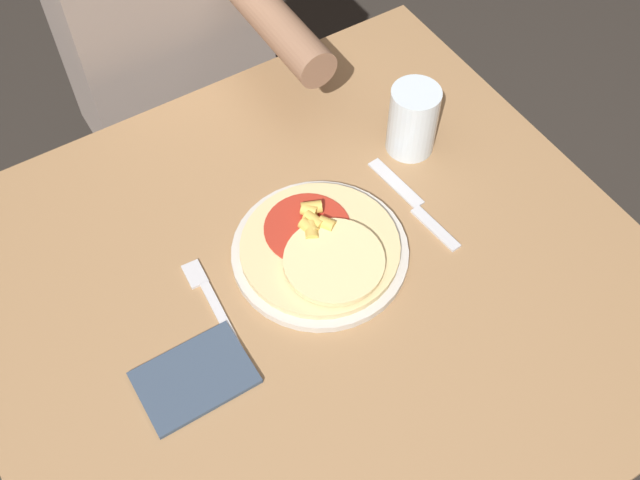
{
  "coord_description": "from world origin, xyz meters",
  "views": [
    {
      "loc": [
        -0.31,
        -0.51,
        1.7
      ],
      "look_at": [
        0.03,
        0.04,
        0.77
      ],
      "focal_mm": 42.0,
      "sensor_mm": 36.0,
      "label": 1
    }
  ],
  "objects_px": {
    "person_diner": "(167,37)",
    "drinking_glass": "(413,120)",
    "pizza": "(322,248)",
    "knife": "(415,205)",
    "plate": "(320,252)",
    "fork": "(210,299)",
    "dining_table": "(315,318)"
  },
  "relations": [
    {
      "from": "pizza",
      "to": "person_diner",
      "type": "bearing_deg",
      "value": 87.41
    },
    {
      "from": "plate",
      "to": "person_diner",
      "type": "xyz_separation_m",
      "value": [
        0.03,
        0.64,
        -0.04
      ]
    },
    {
      "from": "dining_table",
      "to": "fork",
      "type": "distance_m",
      "value": 0.2
    },
    {
      "from": "plate",
      "to": "pizza",
      "type": "height_order",
      "value": "pizza"
    },
    {
      "from": "dining_table",
      "to": "fork",
      "type": "xyz_separation_m",
      "value": [
        -0.15,
        0.06,
        0.11
      ]
    },
    {
      "from": "dining_table",
      "to": "fork",
      "type": "height_order",
      "value": "fork"
    },
    {
      "from": "pizza",
      "to": "person_diner",
      "type": "xyz_separation_m",
      "value": [
        0.03,
        0.64,
        -0.06
      ]
    },
    {
      "from": "plate",
      "to": "pizza",
      "type": "xyz_separation_m",
      "value": [
        0.0,
        -0.0,
        0.02
      ]
    },
    {
      "from": "dining_table",
      "to": "drinking_glass",
      "type": "xyz_separation_m",
      "value": [
        0.29,
        0.15,
        0.17
      ]
    },
    {
      "from": "dining_table",
      "to": "knife",
      "type": "height_order",
      "value": "knife"
    },
    {
      "from": "pizza",
      "to": "fork",
      "type": "distance_m",
      "value": 0.19
    },
    {
      "from": "plate",
      "to": "fork",
      "type": "bearing_deg",
      "value": 174.49
    },
    {
      "from": "plate",
      "to": "dining_table",
      "type": "bearing_deg",
      "value": -130.33
    },
    {
      "from": "pizza",
      "to": "knife",
      "type": "relative_size",
      "value": 1.12
    },
    {
      "from": "knife",
      "to": "person_diner",
      "type": "distance_m",
      "value": 0.66
    },
    {
      "from": "pizza",
      "to": "knife",
      "type": "height_order",
      "value": "pizza"
    },
    {
      "from": "pizza",
      "to": "fork",
      "type": "height_order",
      "value": "pizza"
    },
    {
      "from": "person_diner",
      "to": "drinking_glass",
      "type": "bearing_deg",
      "value": -67.03
    },
    {
      "from": "knife",
      "to": "drinking_glass",
      "type": "xyz_separation_m",
      "value": [
        0.07,
        0.11,
        0.06
      ]
    },
    {
      "from": "plate",
      "to": "drinking_glass",
      "type": "xyz_separation_m",
      "value": [
        0.25,
        0.11,
        0.06
      ]
    },
    {
      "from": "pizza",
      "to": "knife",
      "type": "bearing_deg",
      "value": 1.37
    },
    {
      "from": "plate",
      "to": "knife",
      "type": "height_order",
      "value": "plate"
    },
    {
      "from": "fork",
      "to": "person_diner",
      "type": "distance_m",
      "value": 0.66
    },
    {
      "from": "drinking_glass",
      "to": "person_diner",
      "type": "distance_m",
      "value": 0.58
    },
    {
      "from": "knife",
      "to": "person_diner",
      "type": "height_order",
      "value": "person_diner"
    },
    {
      "from": "plate",
      "to": "drinking_glass",
      "type": "relative_size",
      "value": 2.18
    },
    {
      "from": "drinking_glass",
      "to": "plate",
      "type": "bearing_deg",
      "value": -156.01
    },
    {
      "from": "dining_table",
      "to": "person_diner",
      "type": "height_order",
      "value": "person_diner"
    },
    {
      "from": "plate",
      "to": "fork",
      "type": "xyz_separation_m",
      "value": [
        -0.18,
        0.02,
        -0.0
      ]
    },
    {
      "from": "dining_table",
      "to": "knife",
      "type": "distance_m",
      "value": 0.25
    },
    {
      "from": "knife",
      "to": "person_diner",
      "type": "relative_size",
      "value": 0.19
    },
    {
      "from": "dining_table",
      "to": "knife",
      "type": "relative_size",
      "value": 4.53
    }
  ]
}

